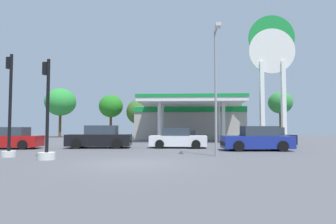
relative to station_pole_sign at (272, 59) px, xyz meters
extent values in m
plane|color=#56565B|center=(-11.18, -18.92, -8.48)|extent=(90.00, 90.00, 0.00)
cube|color=#ADA89E|center=(-8.49, 4.80, -6.58)|extent=(12.67, 5.16, 3.80)
cube|color=#148C38|center=(-8.49, 2.17, -5.03)|extent=(12.67, 0.12, 0.60)
cube|color=white|center=(-8.49, -1.45, -4.56)|extent=(9.94, 6.74, 0.35)
cube|color=#148C38|center=(-8.49, -1.45, -4.24)|extent=(10.04, 6.84, 0.30)
cylinder|color=silver|center=(-11.47, -3.31, -6.61)|extent=(0.32, 0.32, 3.74)
cylinder|color=silver|center=(-5.50, -3.31, -6.61)|extent=(0.32, 0.32, 3.74)
cylinder|color=silver|center=(-11.47, 0.40, -6.61)|extent=(0.32, 0.32, 3.74)
cylinder|color=silver|center=(-5.50, 0.40, -6.61)|extent=(0.32, 0.32, 3.74)
cube|color=#4C4C51|center=(-8.49, -1.45, -7.93)|extent=(0.90, 0.60, 1.10)
cube|color=white|center=(-1.09, -0.01, -4.33)|extent=(0.40, 0.56, 8.29)
cube|color=white|center=(1.09, -0.01, -4.33)|extent=(0.40, 0.56, 8.29)
cylinder|color=white|center=(0.00, -0.01, 0.88)|extent=(4.73, 0.22, 4.73)
cylinder|color=#198C38|center=(0.00, 0.01, 2.30)|extent=(4.73, 0.22, 4.73)
cube|color=white|center=(0.00, 0.05, 1.59)|extent=(4.35, 0.08, 0.85)
cylinder|color=black|center=(-8.31, -9.55, -8.18)|extent=(0.60, 0.22, 0.59)
cylinder|color=black|center=(-8.37, -11.14, -8.18)|extent=(0.60, 0.22, 0.59)
cylinder|color=black|center=(-10.71, -9.48, -8.18)|extent=(0.60, 0.22, 0.59)
cylinder|color=black|center=(-10.76, -11.06, -8.18)|extent=(0.60, 0.22, 0.59)
cube|color=silver|center=(-9.54, -10.31, -7.99)|extent=(3.92, 1.75, 0.70)
cube|color=#2D3842|center=(-9.68, -10.30, -7.38)|extent=(1.89, 1.50, 0.59)
cube|color=black|center=(-7.64, -10.37, -8.09)|extent=(0.16, 1.54, 0.22)
cylinder|color=black|center=(-16.20, -11.58, -8.15)|extent=(0.67, 0.28, 0.65)
cylinder|color=black|center=(-16.35, -9.83, -8.15)|extent=(0.67, 0.28, 0.65)
cylinder|color=black|center=(-13.55, -11.36, -8.15)|extent=(0.67, 0.28, 0.65)
cylinder|color=black|center=(-13.70, -9.61, -8.15)|extent=(0.67, 0.28, 0.65)
cube|color=black|center=(-14.95, -10.60, -7.94)|extent=(4.42, 2.15, 0.78)
cube|color=#2D3842|center=(-14.80, -10.58, -7.26)|extent=(2.17, 1.76, 0.65)
cube|color=black|center=(-17.04, -10.77, -8.05)|extent=(0.26, 1.71, 0.24)
cylinder|color=black|center=(-4.02, -8.53, -8.18)|extent=(0.60, 0.22, 0.60)
cylinder|color=black|center=(-4.05, -6.93, -8.18)|extent=(0.60, 0.22, 0.60)
cylinder|color=black|center=(-1.59, -8.49, -8.18)|extent=(0.60, 0.22, 0.60)
cylinder|color=black|center=(-1.62, -6.88, -8.18)|extent=(0.60, 0.22, 0.60)
cube|color=black|center=(-2.82, -7.71, -7.98)|extent=(3.95, 1.72, 0.71)
cube|color=#2D3842|center=(-2.68, -7.70, -7.37)|extent=(1.90, 1.49, 0.60)
cube|color=black|center=(-4.74, -7.74, -8.08)|extent=(0.14, 1.56, 0.22)
cylinder|color=black|center=(-5.98, -13.13, -8.16)|extent=(0.64, 0.24, 0.63)
cylinder|color=black|center=(-6.05, -11.44, -8.16)|extent=(0.64, 0.24, 0.63)
cylinder|color=black|center=(-3.42, -13.02, -8.16)|extent=(0.64, 0.24, 0.63)
cylinder|color=black|center=(-3.49, -11.33, -8.16)|extent=(0.64, 0.24, 0.63)
cube|color=navy|center=(-4.74, -12.23, -7.96)|extent=(4.19, 1.90, 0.75)
cube|color=#2D3842|center=(-4.59, -12.22, -7.31)|extent=(2.03, 1.61, 0.63)
cube|color=black|center=(-6.75, -12.31, -8.06)|extent=(0.19, 1.64, 0.24)
cylinder|color=black|center=(-19.35, -12.38, -8.17)|extent=(0.62, 0.27, 0.60)
cylinder|color=black|center=(-19.52, -10.77, -8.17)|extent=(0.62, 0.27, 0.60)
cube|color=#A51111|center=(-20.66, -11.70, -7.98)|extent=(4.12, 2.07, 0.72)
cube|color=#2D3842|center=(-20.52, -11.69, -7.35)|extent=(2.03, 1.66, 0.60)
cylinder|color=silver|center=(-15.12, -17.84, -8.32)|extent=(0.73, 0.73, 0.32)
cylinder|color=black|center=(-15.12, -17.84, -6.11)|extent=(0.14, 0.14, 4.11)
cube|color=black|center=(-15.34, -17.68, -4.44)|extent=(0.21, 0.20, 0.57)
sphere|color=red|center=(-15.34, -17.56, -4.26)|extent=(0.15, 0.15, 0.15)
sphere|color=#D89E0C|center=(-15.34, -17.56, -4.44)|extent=(0.15, 0.15, 0.15)
sphere|color=green|center=(-15.34, -17.56, -4.62)|extent=(0.15, 0.15, 0.15)
cylinder|color=silver|center=(-17.45, -16.83, -8.34)|extent=(0.64, 0.64, 0.28)
cylinder|color=black|center=(-17.45, -16.83, -5.87)|extent=(0.14, 0.14, 4.65)
cube|color=black|center=(-17.67, -16.67, -3.93)|extent=(0.21, 0.20, 0.57)
sphere|color=red|center=(-17.67, -16.55, -3.75)|extent=(0.15, 0.15, 0.15)
sphere|color=#D89E0C|center=(-17.67, -16.55, -3.93)|extent=(0.15, 0.15, 0.15)
sphere|color=green|center=(-17.67, -16.55, -4.11)|extent=(0.15, 0.15, 0.15)
cylinder|color=brown|center=(-26.83, 9.93, -6.77)|extent=(0.37, 0.37, 3.42)
ellipsoid|color=green|center=(-26.83, 9.93, -3.43)|extent=(4.35, 4.35, 3.90)
cylinder|color=brown|center=(-19.64, 10.48, -6.88)|extent=(0.36, 0.36, 3.19)
ellipsoid|color=#247A1F|center=(-19.64, 10.48, -4.01)|extent=(3.41, 3.41, 3.21)
cylinder|color=brown|center=(-15.71, 10.02, -7.25)|extent=(0.27, 0.27, 2.45)
ellipsoid|color=#366324|center=(-15.71, 10.02, -4.86)|extent=(3.12, 3.12, 3.39)
cylinder|color=brown|center=(-8.23, 8.98, -7.26)|extent=(0.26, 0.26, 2.43)
ellipsoid|color=#3B7B34|center=(-8.23, 8.98, -4.60)|extent=(3.85, 3.85, 3.33)
cylinder|color=brown|center=(-3.08, 9.21, -7.02)|extent=(0.36, 0.36, 2.91)
ellipsoid|color=#2E6A24|center=(-3.08, 9.21, -4.24)|extent=(3.54, 3.54, 3.06)
cylinder|color=brown|center=(3.58, 8.56, -6.72)|extent=(0.37, 0.37, 3.52)
ellipsoid|color=#308139|center=(3.58, 8.56, -3.78)|extent=(3.14, 3.14, 2.89)
cylinder|color=gray|center=(-7.57, -15.85, -5.36)|extent=(0.12, 0.12, 6.23)
cylinder|color=gray|center=(-7.57, -16.45, -2.35)|extent=(0.09, 1.20, 0.09)
cube|color=beige|center=(-7.57, -17.05, -2.40)|extent=(0.24, 0.44, 0.16)
camera|label=1|loc=(-9.13, -30.09, -7.08)|focal=30.74mm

